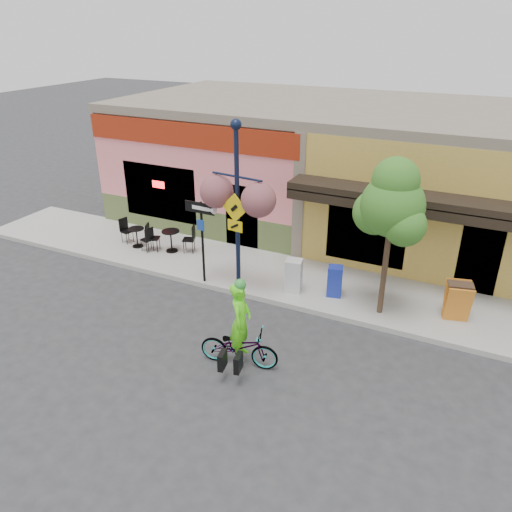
{
  "coord_description": "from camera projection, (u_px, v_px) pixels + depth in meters",
  "views": [
    {
      "loc": [
        4.19,
        -10.5,
        7.22
      ],
      "look_at": [
        -1.08,
        0.5,
        1.4
      ],
      "focal_mm": 35.0,
      "sensor_mm": 36.0,
      "label": 1
    }
  ],
  "objects": [
    {
      "name": "building",
      "position": [
        364.0,
        167.0,
        18.42
      ],
      "size": [
        18.2,
        8.2,
        4.5
      ],
      "primitive_type": null,
      "color": "#F57980",
      "rests_on": "ground"
    },
    {
      "name": "sidewalk",
      "position": [
        310.0,
        283.0,
        14.88
      ],
      "size": [
        24.0,
        3.0,
        0.15
      ],
      "primitive_type": "cube",
      "color": "#9E9B93",
      "rests_on": "ground"
    },
    {
      "name": "ground",
      "position": [
        284.0,
        318.0,
        13.29
      ],
      "size": [
        90.0,
        90.0,
        0.0
      ],
      "primitive_type": "plane",
      "color": "#2D2D30",
      "rests_on": "ground"
    },
    {
      "name": "cafe_set_right",
      "position": [
        171.0,
        238.0,
        16.56
      ],
      "size": [
        1.77,
        1.3,
        0.96
      ],
      "primitive_type": null,
      "rotation": [
        0.0,
        0.0,
        0.35
      ],
      "color": "black",
      "rests_on": "sidewalk"
    },
    {
      "name": "lamp_post",
      "position": [
        237.0,
        210.0,
        13.38
      ],
      "size": [
        1.61,
        0.79,
        4.84
      ],
      "primitive_type": null,
      "rotation": [
        0.0,
        0.0,
        -0.12
      ],
      "color": "#101A35",
      "rests_on": "sidewalk"
    },
    {
      "name": "newspaper_box_blue",
      "position": [
        335.0,
        281.0,
        13.91
      ],
      "size": [
        0.47,
        0.44,
        0.89
      ],
      "primitive_type": null,
      "rotation": [
        0.0,
        0.0,
        0.23
      ],
      "color": "#192998",
      "rests_on": "sidewalk"
    },
    {
      "name": "sandwich_board",
      "position": [
        459.0,
        305.0,
        12.6
      ],
      "size": [
        0.71,
        0.59,
        1.04
      ],
      "primitive_type": null,
      "rotation": [
        0.0,
        0.0,
        0.23
      ],
      "color": "orange",
      "rests_on": "sidewalk"
    },
    {
      "name": "newspaper_box_grey",
      "position": [
        293.0,
        276.0,
        14.11
      ],
      "size": [
        0.52,
        0.49,
        0.98
      ],
      "primitive_type": null,
      "rotation": [
        0.0,
        0.0,
        0.18
      ],
      "color": "silver",
      "rests_on": "sidewalk"
    },
    {
      "name": "curb",
      "position": [
        292.0,
        306.0,
        13.7
      ],
      "size": [
        24.0,
        0.12,
        0.15
      ],
      "primitive_type": "cube",
      "color": "#A8A59E",
      "rests_on": "ground"
    },
    {
      "name": "street_tree",
      "position": [
        388.0,
        239.0,
        12.38
      ],
      "size": [
        1.96,
        1.96,
        4.24
      ],
      "primitive_type": null,
      "rotation": [
        0.0,
        0.0,
        -0.2
      ],
      "color": "#3D7A26",
      "rests_on": "sidewalk"
    },
    {
      "name": "one_way_sign",
      "position": [
        203.0,
        243.0,
        14.33
      ],
      "size": [
        0.96,
        0.24,
        2.48
      ],
      "primitive_type": null,
      "rotation": [
        0.0,
        0.0,
        -0.03
      ],
      "color": "black",
      "rests_on": "sidewalk"
    },
    {
      "name": "bicycle",
      "position": [
        239.0,
        347.0,
        11.32
      ],
      "size": [
        1.91,
        0.96,
        0.96
      ],
      "primitive_type": "imported",
      "rotation": [
        0.0,
        0.0,
        1.76
      ],
      "color": "maroon",
      "rests_on": "ground"
    },
    {
      "name": "cyclist_rider",
      "position": [
        241.0,
        331.0,
        11.11
      ],
      "size": [
        0.56,
        0.75,
        1.87
      ],
      "primitive_type": "imported",
      "rotation": [
        0.0,
        0.0,
        1.76
      ],
      "color": "#5BF119",
      "rests_on": "ground"
    },
    {
      "name": "cafe_set_left",
      "position": [
        137.0,
        235.0,
        16.92
      ],
      "size": [
        1.6,
        1.08,
        0.88
      ],
      "primitive_type": null,
      "rotation": [
        0.0,
        0.0,
        -0.26
      ],
      "color": "black",
      "rests_on": "sidewalk"
    }
  ]
}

